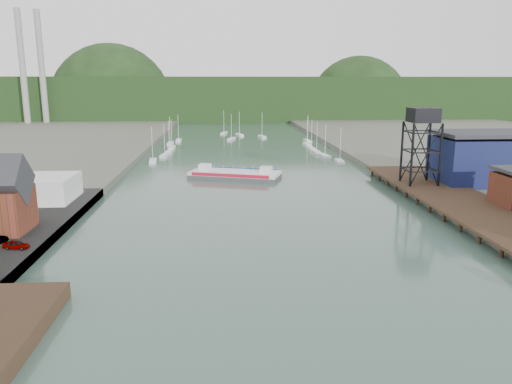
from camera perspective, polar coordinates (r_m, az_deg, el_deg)
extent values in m
plane|color=#304B3E|center=(50.53, 4.52, -15.30)|extent=(600.00, 600.00, 0.00)
cube|color=black|center=(101.69, 21.78, -0.65)|extent=(14.00, 70.00, 0.50)
cylinder|color=black|center=(99.50, 18.61, -1.34)|extent=(0.60, 0.60, 2.20)
cylinder|color=black|center=(104.65, 24.70, -1.17)|extent=(0.60, 0.60, 2.20)
cube|color=silver|center=(103.14, -24.90, 0.36)|extent=(18.00, 12.00, 4.50)
cylinder|color=black|center=(107.53, 17.40, 4.02)|extent=(0.50, 0.50, 13.00)
cylinder|color=black|center=(109.84, 20.32, 3.98)|extent=(0.50, 0.50, 13.00)
cylinder|color=black|center=(113.09, 16.31, 4.48)|extent=(0.50, 0.50, 13.00)
cylinder|color=black|center=(115.29, 19.12, 4.44)|extent=(0.50, 0.50, 13.00)
cube|color=black|center=(110.61, 18.58, 8.33)|extent=(5.50, 5.50, 3.00)
cube|color=#0C0C35|center=(119.86, 24.54, 3.29)|extent=(20.00, 14.00, 10.00)
cube|color=#2D2D33|center=(119.17, 24.80, 6.09)|extent=(20.50, 14.50, 0.80)
cube|color=silver|center=(151.29, -11.70, 3.48)|extent=(2.67, 7.65, 0.90)
cube|color=silver|center=(162.19, -10.37, 4.13)|extent=(2.81, 7.67, 0.90)
cube|color=silver|center=(170.86, -9.86, 4.57)|extent=(2.35, 7.59, 0.90)
cube|color=silver|center=(180.65, -9.57, 5.01)|extent=(2.01, 7.50, 0.90)
cube|color=silver|center=(192.92, -9.76, 5.48)|extent=(2.00, 7.50, 0.90)
cube|color=silver|center=(202.42, -8.83, 5.84)|extent=(2.16, 7.54, 0.90)
cube|color=silver|center=(149.08, 9.55, 3.43)|extent=(2.53, 7.62, 0.90)
cube|color=silver|center=(159.70, 7.87, 4.09)|extent=(2.76, 7.67, 0.90)
cube|color=silver|center=(168.03, 6.93, 4.54)|extent=(2.22, 7.56, 0.90)
cube|color=silver|center=(176.76, 6.33, 4.95)|extent=(2.18, 7.54, 0.90)
cube|color=silver|center=(187.66, 5.86, 5.40)|extent=(2.46, 7.61, 0.90)
cube|color=silver|center=(199.38, 5.91, 5.82)|extent=(2.48, 7.61, 0.90)
cube|color=silver|center=(205.51, -2.82, 6.07)|extent=(3.78, 7.76, 0.90)
cube|color=silver|center=(214.09, 0.69, 6.35)|extent=(3.31, 7.74, 0.90)
cube|color=silver|center=(221.51, -1.91, 6.55)|extent=(3.76, 7.76, 0.90)
cube|color=silver|center=(229.34, -3.68, 6.74)|extent=(3.40, 7.74, 0.90)
cylinder|color=gray|center=(293.00, -25.13, 12.68)|extent=(3.20, 3.20, 60.00)
cylinder|color=gray|center=(295.00, -23.29, 12.83)|extent=(3.20, 3.20, 60.00)
cube|color=black|center=(344.42, -2.76, 10.64)|extent=(500.00, 120.00, 28.00)
sphere|color=black|center=(352.19, -16.07, 9.56)|extent=(80.00, 80.00, 80.00)
sphere|color=black|center=(367.58, 11.59, 9.58)|extent=(70.00, 70.00, 70.00)
cube|color=#434345|center=(124.22, -2.41, 1.83)|extent=(23.71, 15.31, 0.88)
cube|color=silver|center=(124.07, -2.41, 2.19)|extent=(23.71, 15.31, 0.71)
cube|color=#BA1531|center=(119.85, -3.03, 1.90)|extent=(18.47, 6.22, 0.79)
cube|color=navy|center=(128.24, -1.84, 2.61)|extent=(18.47, 6.22, 0.79)
cube|color=silver|center=(126.39, -5.87, 2.81)|extent=(3.34, 3.34, 1.76)
cube|color=silver|center=(121.85, 1.16, 2.51)|extent=(3.34, 3.34, 1.76)
imported|color=#999999|center=(74.33, -25.73, -5.46)|extent=(3.59, 1.90, 1.16)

